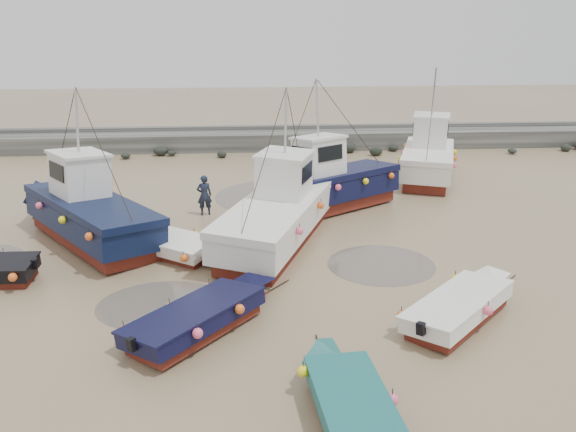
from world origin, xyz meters
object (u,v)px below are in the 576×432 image
at_px(cabin_boat_0, 83,210).
at_px(person, 205,214).
at_px(dinghy_1, 205,313).
at_px(cabin_boat_2, 326,184).
at_px(dinghy_5, 182,245).
at_px(dinghy_2, 348,397).
at_px(dinghy_3, 465,303).
at_px(cabin_boat_3, 428,155).
at_px(cabin_boat_1, 280,210).

relative_size(cabin_boat_0, person, 4.78).
bearing_deg(dinghy_1, cabin_boat_2, 106.33).
relative_size(dinghy_1, person, 2.89).
bearing_deg(cabin_boat_2, dinghy_1, 122.75).
distance_m(dinghy_5, cabin_boat_0, 4.89).
xyz_separation_m(dinghy_2, dinghy_5, (-4.82, 9.53, 0.01)).
bearing_deg(dinghy_1, dinghy_2, -7.84).
distance_m(dinghy_2, dinghy_3, 6.12).
relative_size(dinghy_1, dinghy_5, 1.15).
bearing_deg(cabin_boat_3, cabin_boat_1, -115.30).
height_order(dinghy_3, cabin_boat_0, cabin_boat_0).
bearing_deg(cabin_boat_3, dinghy_5, -120.61).
height_order(cabin_boat_0, cabin_boat_1, same).
bearing_deg(cabin_boat_3, person, -135.92).
distance_m(cabin_boat_3, person, 13.73).
relative_size(dinghy_2, cabin_boat_3, 0.62).
bearing_deg(dinghy_3, cabin_boat_2, 152.30).
bearing_deg(person, dinghy_3, 116.75).
bearing_deg(dinghy_3, dinghy_2, -88.90).
bearing_deg(dinghy_2, cabin_boat_1, 89.38).
distance_m(cabin_boat_0, cabin_boat_2, 10.95).
bearing_deg(dinghy_2, cabin_boat_0, 122.04).
distance_m(dinghy_3, dinghy_5, 10.60).
bearing_deg(dinghy_5, cabin_boat_1, 147.59).
bearing_deg(cabin_boat_3, dinghy_2, -92.15).
height_order(dinghy_2, cabin_boat_3, cabin_boat_3).
distance_m(dinghy_1, cabin_boat_2, 11.75).
height_order(cabin_boat_1, cabin_boat_2, same).
relative_size(dinghy_1, cabin_boat_1, 0.51).
relative_size(dinghy_2, cabin_boat_1, 0.53).
relative_size(dinghy_1, cabin_boat_3, 0.60).
distance_m(dinghy_1, person, 10.50).
bearing_deg(cabin_boat_3, cabin_boat_2, -120.87).
bearing_deg(cabin_boat_0, dinghy_5, -67.16).
bearing_deg(dinghy_5, dinghy_1, 47.60).
bearing_deg(dinghy_3, dinghy_1, -132.65).
bearing_deg(dinghy_5, cabin_boat_3, 163.95).
distance_m(cabin_boat_1, person, 4.99).
distance_m(dinghy_1, cabin_boat_0, 9.44).
xyz_separation_m(dinghy_2, cabin_boat_1, (-0.94, 11.19, 0.75)).
relative_size(dinghy_2, cabin_boat_0, 0.63).
xyz_separation_m(dinghy_2, person, (-4.28, 14.66, -0.55)).
height_order(dinghy_5, cabin_boat_0, cabin_boat_0).
bearing_deg(cabin_boat_1, person, 155.72).
height_order(cabin_boat_1, person, cabin_boat_1).
height_order(dinghy_3, cabin_boat_2, cabin_boat_2).
bearing_deg(dinghy_2, dinghy_3, 38.83).
xyz_separation_m(dinghy_2, cabin_boat_2, (1.48, 14.78, 0.80)).
bearing_deg(dinghy_1, cabin_boat_3, 95.64).
xyz_separation_m(cabin_boat_2, cabin_boat_3, (6.70, 5.49, 0.01)).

